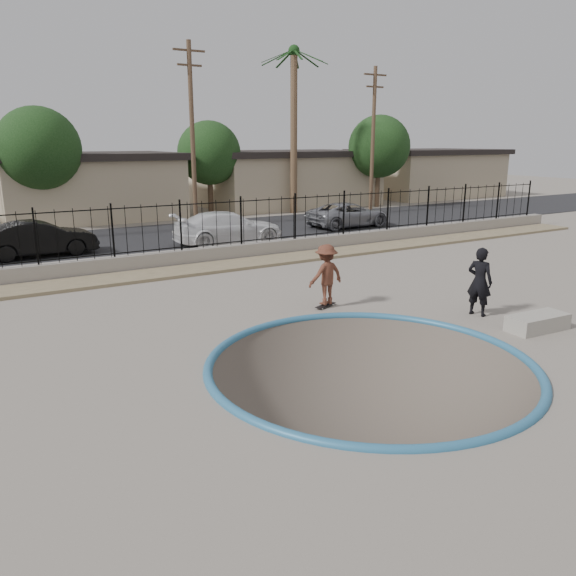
# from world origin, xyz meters

# --- Properties ---
(ground) EXTENTS (120.00, 120.00, 2.20)m
(ground) POSITION_xyz_m (0.00, 12.00, -1.10)
(ground) COLOR slate
(ground) RESTS_ON ground
(bowl_pit) EXTENTS (6.84, 6.84, 1.80)m
(bowl_pit) POSITION_xyz_m (0.00, -1.00, 0.00)
(bowl_pit) COLOR #51463E
(bowl_pit) RESTS_ON ground
(coping_ring) EXTENTS (7.04, 7.04, 0.20)m
(coping_ring) POSITION_xyz_m (0.00, -1.00, 0.00)
(coping_ring) COLOR teal
(coping_ring) RESTS_ON ground
(rock_strip) EXTENTS (42.00, 1.60, 0.11)m
(rock_strip) POSITION_xyz_m (0.00, 9.20, 0.06)
(rock_strip) COLOR #988764
(rock_strip) RESTS_ON ground
(retaining_wall) EXTENTS (42.00, 0.45, 0.60)m
(retaining_wall) POSITION_xyz_m (0.00, 10.30, 0.30)
(retaining_wall) COLOR gray
(retaining_wall) RESTS_ON ground
(fence) EXTENTS (40.00, 0.04, 1.80)m
(fence) POSITION_xyz_m (0.00, 10.30, 1.50)
(fence) COLOR black
(fence) RESTS_ON retaining_wall
(street) EXTENTS (90.00, 8.00, 0.04)m
(street) POSITION_xyz_m (0.00, 17.00, 0.02)
(street) COLOR black
(street) RESTS_ON ground
(house_center) EXTENTS (10.60, 8.60, 3.90)m
(house_center) POSITION_xyz_m (0.00, 26.50, 1.97)
(house_center) COLOR tan
(house_center) RESTS_ON ground
(house_east) EXTENTS (12.60, 8.60, 3.90)m
(house_east) POSITION_xyz_m (14.00, 26.50, 1.97)
(house_east) COLOR tan
(house_east) RESTS_ON ground
(house_east_far) EXTENTS (11.60, 8.60, 3.90)m
(house_east_far) POSITION_xyz_m (28.00, 26.50, 1.97)
(house_east_far) COLOR tan
(house_east_far) RESTS_ON ground
(palm_right) EXTENTS (2.30, 2.30, 10.30)m
(palm_right) POSITION_xyz_m (12.00, 22.00, 7.33)
(palm_right) COLOR brown
(palm_right) RESTS_ON ground
(utility_pole_mid) EXTENTS (1.70, 0.24, 9.50)m
(utility_pole_mid) POSITION_xyz_m (4.00, 19.00, 4.96)
(utility_pole_mid) COLOR #473323
(utility_pole_mid) RESTS_ON ground
(utility_pole_right) EXTENTS (1.70, 0.24, 9.00)m
(utility_pole_right) POSITION_xyz_m (16.00, 19.00, 4.70)
(utility_pole_right) COLOR #473323
(utility_pole_right) RESTS_ON ground
(street_tree_left) EXTENTS (4.32, 4.32, 6.36)m
(street_tree_left) POSITION_xyz_m (-3.00, 23.00, 4.19)
(street_tree_left) COLOR #473323
(street_tree_left) RESTS_ON ground
(street_tree_mid) EXTENTS (3.96, 3.96, 5.83)m
(street_tree_mid) POSITION_xyz_m (7.00, 24.00, 3.84)
(street_tree_mid) COLOR #473323
(street_tree_mid) RESTS_ON ground
(street_tree_right) EXTENTS (4.32, 4.32, 6.36)m
(street_tree_right) POSITION_xyz_m (19.00, 22.00, 4.19)
(street_tree_right) COLOR #473323
(street_tree_right) RESTS_ON ground
(skater) EXTENTS (1.15, 0.71, 1.71)m
(skater) POSITION_xyz_m (1.58, 3.00, 0.86)
(skater) COLOR brown
(skater) RESTS_ON ground
(skateboard) EXTENTS (0.80, 0.46, 0.07)m
(skateboard) POSITION_xyz_m (1.58, 3.00, 0.06)
(skateboard) COLOR black
(skateboard) RESTS_ON ground
(videographer) EXTENTS (0.64, 0.79, 1.87)m
(videographer) POSITION_xyz_m (4.72, 0.30, 0.93)
(videographer) COLOR black
(videographer) RESTS_ON ground
(concrete_ledge) EXTENTS (1.64, 0.80, 0.40)m
(concrete_ledge) POSITION_xyz_m (5.01, -1.35, 0.20)
(concrete_ledge) COLOR #9D988C
(concrete_ledge) RESTS_ON ground
(car_b) EXTENTS (4.44, 1.69, 1.45)m
(car_b) POSITION_xyz_m (-4.39, 14.81, 0.76)
(car_b) COLOR black
(car_b) RESTS_ON street
(car_c) EXTENTS (5.20, 2.49, 1.46)m
(car_c) POSITION_xyz_m (3.44, 13.53, 0.77)
(car_c) COLOR white
(car_c) RESTS_ON street
(car_d) EXTENTS (4.80, 2.33, 1.31)m
(car_d) POSITION_xyz_m (11.28, 15.00, 0.69)
(car_d) COLOR gray
(car_d) RESTS_ON street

